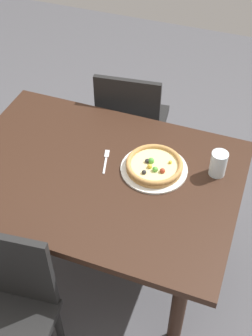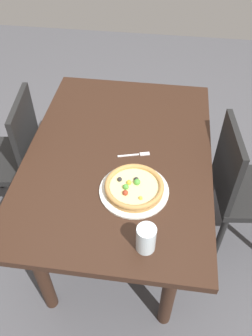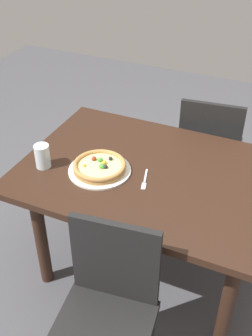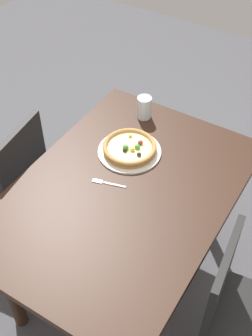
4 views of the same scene
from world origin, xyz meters
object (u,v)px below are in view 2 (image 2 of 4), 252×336
dining_table (119,166)px  plate (134,190)px  pizza (134,187)px  fork (137,155)px  chair_near (12,155)px  drinking_glass (146,239)px  chair_far (242,187)px

dining_table → plate: bearing=23.9°
pizza → fork: (-0.24, -0.02, -0.03)m
chair_near → dining_table: bearing=-108.3°
pizza → fork: pizza is taller
plate → drinking_glass: (0.29, 0.08, 0.06)m
chair_far → pizza: 0.72m
dining_table → chair_far: bearing=96.1°
dining_table → plate: 0.29m
chair_near → drinking_glass: 1.15m
plate → pizza: bearing=-90.2°
chair_near → drinking_glass: size_ratio=7.03×
chair_near → fork: 0.83m
pizza → fork: 0.24m
chair_near → fork: size_ratio=5.44×
chair_near → chair_far: same height
dining_table → fork: fork is taller
dining_table → plate: size_ratio=4.18×
dining_table → fork: 0.14m
plate → fork: 0.24m
plate → fork: size_ratio=1.97×
dining_table → chair_far: chair_far is taller
pizza → chair_near: bearing=-116.1°
plate → drinking_glass: 0.30m
fork → drinking_glass: bearing=-95.0°
dining_table → pizza: pizza is taller
chair_near → plate: chair_near is taller
pizza → fork: bearing=-176.3°
chair_near → pizza: chair_near is taller
pizza → drinking_glass: bearing=15.8°
dining_table → pizza: (0.25, 0.11, 0.13)m
dining_table → fork: (0.00, 0.09, 0.10)m
drinking_glass → chair_near: bearing=-127.6°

